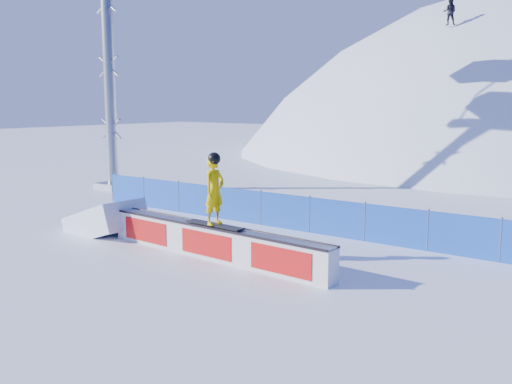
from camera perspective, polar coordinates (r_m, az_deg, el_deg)
The scene contains 5 objects.
ground at distance 14.94m, azimuth -0.41°, elevation -7.73°, with size 160.00×160.00×0.00m, color white.
safety_fence at distance 18.47m, azimuth 8.04°, elevation -2.63°, with size 22.05×0.05×1.30m.
rail_box at distance 15.89m, azimuth -4.39°, elevation -4.99°, with size 7.88×0.96×0.94m.
snow_ramp at distance 19.65m, azimuth -14.77°, elevation -3.94°, with size 2.49×1.66×0.93m, color white, non-canonical shape.
snowboarder at distance 15.53m, azimuth -4.17°, elevation 0.22°, with size 1.94×0.69×2.02m.
Camera 1 is at (8.63, -11.41, 4.30)m, focal length 40.00 mm.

